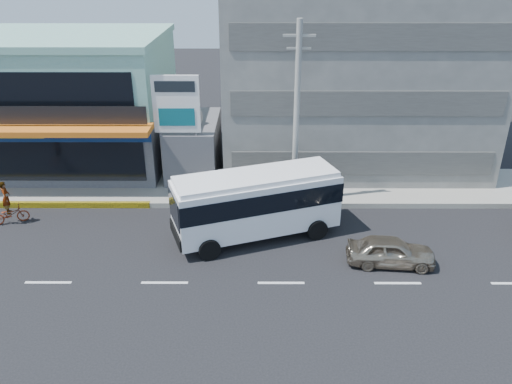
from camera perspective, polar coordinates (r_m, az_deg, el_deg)
ground at (r=22.07m, az=-10.41°, el=-10.17°), size 120.00×120.00×0.00m
sidewalk at (r=29.90m, az=2.12°, el=0.57°), size 70.00×5.00×0.30m
shop_building at (r=34.87m, az=-20.21°, el=9.40°), size 12.40×11.70×8.00m
concrete_building at (r=33.66m, az=10.87°, el=15.22°), size 16.00×12.00×14.00m
gap_structure at (r=31.83m, az=-7.04°, el=5.09°), size 3.00×6.00×3.50m
satellite_dish at (r=30.30m, az=-7.44°, el=7.67°), size 1.50×1.50×0.15m
billboard at (r=28.28m, az=-9.06°, el=9.15°), size 2.60×0.18×6.90m
utility_pole_near at (r=26.21m, az=4.64°, el=8.59°), size 1.60×0.30×10.00m
minibus at (r=24.09m, az=0.04°, el=-0.93°), size 8.41×5.13×3.36m
sedan at (r=23.37m, az=15.16°, el=-6.55°), size 4.05×1.92×1.34m
motorcycle_rider at (r=28.87m, az=-26.41°, el=-1.81°), size 1.95×1.28×2.37m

